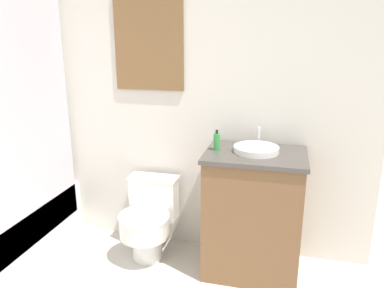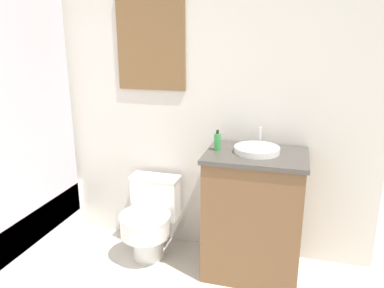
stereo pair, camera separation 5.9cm
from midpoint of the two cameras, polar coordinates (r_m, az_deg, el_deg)
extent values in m
cube|color=silver|center=(2.91, -8.76, 8.64)|extent=(3.53, 0.05, 2.50)
cube|color=brown|center=(2.81, -7.25, 15.11)|extent=(0.52, 0.02, 0.68)
cube|color=silver|center=(2.80, -7.28, 15.11)|extent=(0.49, 0.01, 0.65)
cube|color=silver|center=(2.59, -27.29, 2.11)|extent=(0.01, 1.39, 1.76)
cylinder|color=white|center=(2.94, -7.40, -14.98)|extent=(0.22, 0.22, 0.21)
cylinder|color=white|center=(2.82, -7.88, -12.35)|extent=(0.36, 0.36, 0.14)
cylinder|color=white|center=(2.78, -7.94, -10.90)|extent=(0.37, 0.37, 0.02)
cube|color=white|center=(2.94, -6.37, -8.18)|extent=(0.36, 0.15, 0.32)
cube|color=white|center=(2.88, -6.47, -5.12)|extent=(0.38, 0.16, 0.02)
cube|color=brown|center=(2.66, 8.59, -10.76)|extent=(0.64, 0.46, 0.85)
cube|color=#4C4742|center=(2.49, 9.01, -1.69)|extent=(0.67, 0.49, 0.03)
cylinder|color=white|center=(2.50, 9.09, -0.79)|extent=(0.30, 0.30, 0.04)
cylinder|color=silver|center=(2.66, 9.49, 1.20)|extent=(0.02, 0.02, 0.13)
cylinder|color=green|center=(2.51, 3.12, 0.33)|extent=(0.05, 0.05, 0.12)
cylinder|color=black|center=(2.49, 3.14, 1.89)|extent=(0.02, 0.02, 0.02)
camera|label=1|loc=(0.03, -90.72, -0.21)|focal=35.00mm
camera|label=2|loc=(0.03, 89.28, 0.21)|focal=35.00mm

